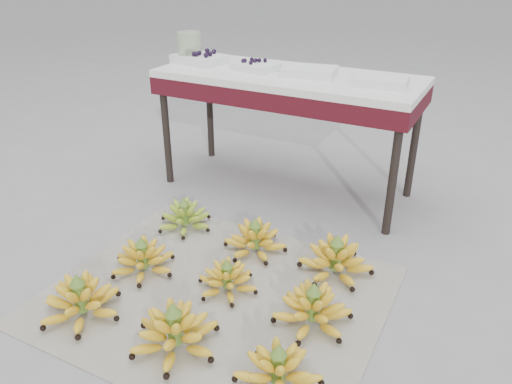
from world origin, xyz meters
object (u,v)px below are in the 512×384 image
at_px(bunch_mid_right, 313,309).
at_px(bunch_back_center, 255,240).
at_px(tray_right, 310,71).
at_px(tray_left, 255,66).
at_px(bunch_mid_center, 227,280).
at_px(bunch_mid_left, 143,259).
at_px(newspaper_mat, 217,295).
at_px(tray_far_right, 382,82).
at_px(vendor_table, 288,88).
at_px(glass_jar, 190,47).
at_px(bunch_back_right, 336,260).
at_px(tray_far_left, 200,58).
at_px(bunch_front_right, 278,372).
at_px(bunch_back_left, 185,217).
at_px(bunch_front_left, 81,301).
at_px(bunch_front_center, 175,332).

height_order(bunch_mid_right, bunch_back_center, bunch_mid_right).
bearing_deg(tray_right, tray_left, -176.24).
bearing_deg(tray_left, bunch_mid_center, -68.49).
xyz_separation_m(bunch_mid_left, bunch_back_center, (0.34, 0.35, 0.00)).
relative_size(bunch_mid_left, tray_left, 1.10).
distance_m(bunch_mid_right, tray_right, 1.24).
height_order(newspaper_mat, tray_left, tray_left).
bearing_deg(tray_far_right, vendor_table, 176.98).
distance_m(tray_far_right, glass_jar, 1.08).
relative_size(bunch_back_right, tray_far_left, 1.08).
bearing_deg(bunch_mid_right, tray_far_left, 131.17).
distance_m(bunch_mid_center, tray_far_right, 1.15).
xyz_separation_m(bunch_front_right, bunch_mid_right, (-0.01, 0.32, 0.00)).
bearing_deg(tray_far_left, tray_left, -2.28).
height_order(bunch_mid_right, tray_left, tray_left).
relative_size(newspaper_mat, glass_jar, 7.70).
bearing_deg(bunch_mid_center, newspaper_mat, -103.23).
distance_m(bunch_back_left, tray_far_left, 0.93).
relative_size(bunch_front_left, bunch_back_right, 1.12).
bearing_deg(bunch_mid_center, tray_left, 126.06).
bearing_deg(vendor_table, bunch_mid_center, -78.85).
xyz_separation_m(bunch_front_left, bunch_front_right, (0.78, 0.03, -0.00)).
bearing_deg(bunch_mid_right, bunch_back_left, 149.54).
bearing_deg(tray_right, newspaper_mat, -86.95).
relative_size(tray_left, tray_right, 0.89).
relative_size(bunch_front_center, bunch_mid_left, 1.26).
relative_size(bunch_mid_center, glass_jar, 1.80).
bearing_deg(bunch_back_left, bunch_mid_center, -14.93).
height_order(newspaper_mat, bunch_mid_center, bunch_mid_center).
bearing_deg(bunch_mid_center, bunch_front_right, -27.24).
bearing_deg(bunch_back_center, bunch_front_left, -133.34).
distance_m(bunch_front_left, bunch_front_right, 0.78).
bearing_deg(tray_right, bunch_front_center, -86.50).
distance_m(tray_far_left, glass_jar, 0.08).
distance_m(bunch_mid_left, glass_jar, 1.27).
bearing_deg(bunch_mid_center, tray_right, 109.12).
distance_m(bunch_mid_right, tray_far_left, 1.58).
relative_size(bunch_front_center, bunch_back_right, 1.06).
bearing_deg(bunch_back_right, tray_left, 143.06).
height_order(bunch_front_left, tray_right, tray_right).
xyz_separation_m(bunch_front_left, vendor_table, (0.21, 1.33, 0.50)).
height_order(bunch_back_left, vendor_table, vendor_table).
bearing_deg(bunch_mid_center, bunch_front_center, -74.92).
bearing_deg(tray_far_left, newspaper_mat, -55.16).
xyz_separation_m(tray_left, tray_right, (0.30, 0.02, 0.00)).
height_order(bunch_back_left, bunch_back_right, bunch_back_right).
bearing_deg(bunch_front_left, bunch_back_center, 77.85).
bearing_deg(bunch_mid_right, bunch_front_right, -94.29).
xyz_separation_m(bunch_front_left, tray_far_right, (0.69, 1.30, 0.60)).
height_order(bunch_back_left, tray_far_left, tray_far_left).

